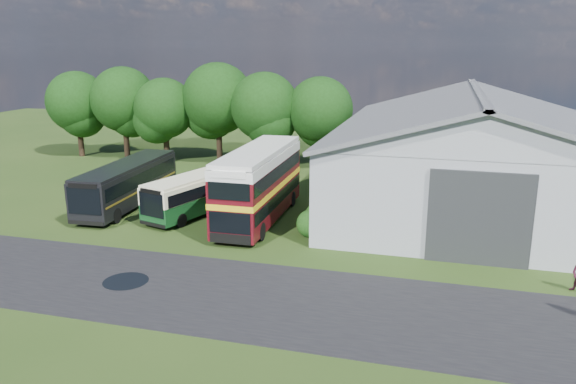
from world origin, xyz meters
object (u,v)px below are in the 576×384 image
(storage_shed, at_px, (473,147))
(bus_maroon_double, at_px, (259,185))
(bus_green_single, at_px, (204,191))
(bus_dark_single, at_px, (128,183))

(storage_shed, bearing_deg, bus_maroon_double, -149.43)
(bus_green_single, bearing_deg, bus_maroon_double, 3.80)
(bus_maroon_double, distance_m, bus_dark_single, 10.15)
(storage_shed, height_order, bus_maroon_double, storage_shed)
(bus_maroon_double, bearing_deg, bus_green_single, 166.26)
(bus_green_single, height_order, bus_dark_single, bus_dark_single)
(storage_shed, xyz_separation_m, bus_green_single, (-17.64, -6.92, -2.70))
(bus_green_single, relative_size, bus_dark_single, 0.90)
(bus_maroon_double, bearing_deg, bus_dark_single, 174.46)
(storage_shed, relative_size, bus_green_single, 2.43)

